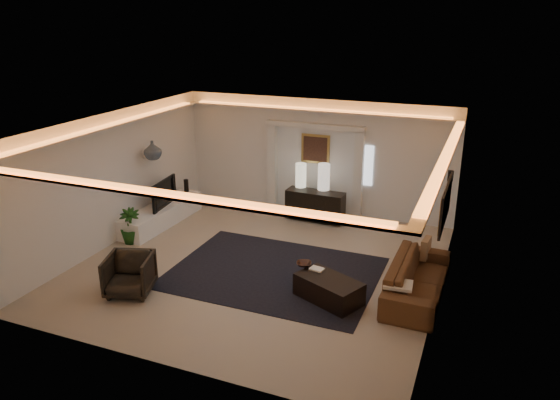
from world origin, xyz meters
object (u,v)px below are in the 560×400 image
at_px(armchair, 129,275).
at_px(sofa, 418,279).
at_px(coffee_table, 329,290).
at_px(console, 315,205).

bearing_deg(armchair, sofa, 2.37).
bearing_deg(sofa, coffee_table, 118.26).
bearing_deg(armchair, console, 48.60).
xyz_separation_m(console, sofa, (2.90, -2.85, -0.06)).
bearing_deg(sofa, console, 46.37).
bearing_deg(console, armchair, -111.17).
height_order(console, armchair, console).
bearing_deg(coffee_table, console, 136.44).
height_order(coffee_table, armchair, armchair).
xyz_separation_m(sofa, armchair, (-4.89, -1.87, 0.03)).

